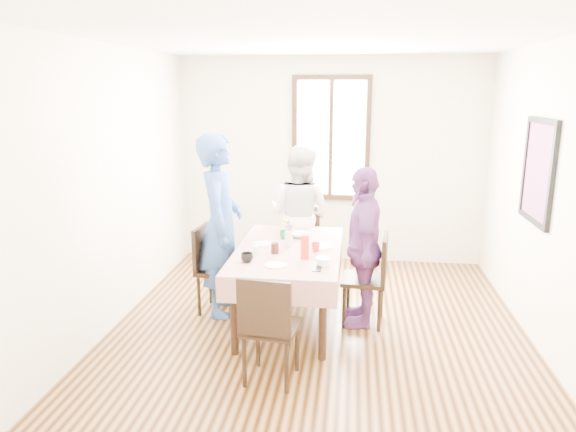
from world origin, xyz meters
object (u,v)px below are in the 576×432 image
at_px(dining_table, 289,285).
at_px(person_left, 220,225).
at_px(chair_far, 300,246).
at_px(person_right, 363,247).
at_px(chair_right, 364,279).
at_px(chair_left, 220,270).
at_px(chair_near, 271,326).
at_px(person_far, 300,216).

xyz_separation_m(dining_table, person_left, (-0.72, 0.15, 0.56)).
bearing_deg(chair_far, person_right, 127.25).
xyz_separation_m(chair_right, person_left, (-1.47, 0.10, 0.48)).
height_order(chair_left, chair_near, same).
xyz_separation_m(chair_far, person_far, (-0.00, -0.02, 0.37)).
relative_size(chair_left, person_right, 0.58).
height_order(dining_table, person_right, person_right).
bearing_deg(chair_far, chair_left, 55.03).
relative_size(chair_far, person_left, 0.49).
relative_size(chair_right, person_far, 0.55).
xyz_separation_m(dining_table, chair_near, (0.00, -1.11, 0.08)).
bearing_deg(person_right, person_left, -96.21).
distance_m(chair_near, person_far, 2.22).
relative_size(chair_near, person_far, 0.55).
xyz_separation_m(chair_right, person_far, (-0.74, 1.04, 0.37)).
distance_m(dining_table, chair_left, 0.76).
xyz_separation_m(person_far, person_right, (0.72, -1.04, -0.04)).
relative_size(chair_right, person_right, 0.58).
bearing_deg(chair_right, chair_left, 92.00).
height_order(chair_right, person_far, person_far).
bearing_deg(person_far, dining_table, 113.44).
relative_size(chair_near, person_left, 0.49).
distance_m(dining_table, person_right, 0.83).
xyz_separation_m(dining_table, person_right, (0.72, 0.05, 0.41)).
distance_m(chair_left, chair_far, 1.21).
height_order(chair_far, person_far, person_far).
xyz_separation_m(chair_left, chair_near, (0.74, -1.26, 0.00)).
height_order(chair_right, chair_near, same).
height_order(chair_left, chair_right, same).
relative_size(dining_table, chair_left, 1.77).
bearing_deg(person_left, dining_table, -108.86).
distance_m(chair_right, chair_near, 1.37).
bearing_deg(chair_left, person_right, 90.97).
height_order(chair_near, person_right, person_right).
xyz_separation_m(chair_far, person_left, (-0.72, -0.96, 0.48)).
xyz_separation_m(dining_table, chair_far, (0.00, 1.11, 0.08)).
bearing_deg(chair_left, person_left, 94.90).
relative_size(chair_right, person_left, 0.49).
bearing_deg(chair_near, person_far, 97.48).
bearing_deg(chair_right, person_left, 91.95).
relative_size(dining_table, chair_far, 1.77).
bearing_deg(person_right, person_far, -147.34).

